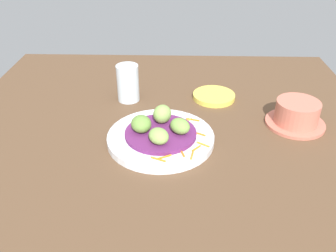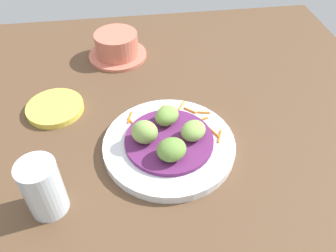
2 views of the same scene
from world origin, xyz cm
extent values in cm
cube|color=brown|center=(0.00, 0.00, 1.00)|extent=(110.00, 110.00, 2.00)
cylinder|color=silver|center=(-1.16, -2.47, 2.89)|extent=(25.25, 25.25, 1.78)
cylinder|color=#60235B|center=(-1.16, -2.47, 4.23)|extent=(16.85, 16.85, 0.88)
cylinder|color=orange|center=(8.12, -2.10, 3.98)|extent=(2.63, 1.74, 0.40)
cylinder|color=orange|center=(8.61, -6.45, 3.98)|extent=(2.89, 2.06, 0.40)
cylinder|color=orange|center=(7.02, -8.01, 3.98)|extent=(2.16, 2.35, 0.40)
cylinder|color=orange|center=(-1.20, -12.29, 3.98)|extent=(3.32, 1.71, 0.40)
cylinder|color=orange|center=(3.91, -9.88, 3.98)|extent=(1.20, 2.75, 0.40)
cylinder|color=orange|center=(5.29, 4.28, 3.98)|extent=(2.46, 1.52, 0.40)
cylinder|color=orange|center=(0.06, -11.44, 3.98)|extent=(3.20, 1.90, 0.40)
cylinder|color=orange|center=(5.99, -10.68, 3.98)|extent=(0.95, 2.80, 0.40)
cylinder|color=orange|center=(6.60, 4.49, 3.98)|extent=(3.38, 1.33, 0.40)
ellipsoid|color=#84A851|center=(-0.96, 2.04, 6.89)|extent=(5.76, 6.14, 4.44)
ellipsoid|color=olive|center=(-5.67, -2.26, 6.61)|extent=(6.09, 6.51, 3.88)
ellipsoid|color=#84A851|center=(-1.36, -6.97, 6.39)|extent=(6.41, 6.57, 3.45)
ellipsoid|color=#759E47|center=(3.35, -2.67, 6.43)|extent=(6.45, 6.59, 3.52)
cylinder|color=#E0CC4C|center=(13.23, 20.29, 2.69)|extent=(12.13, 12.13, 1.39)
cylinder|color=#C66B56|center=(32.75, 6.18, 2.40)|extent=(14.91, 14.91, 0.80)
cylinder|color=#C66B56|center=(32.75, 6.18, 5.66)|extent=(10.82, 10.82, 5.72)
cylinder|color=silver|center=(-11.35, 18.84, 7.22)|extent=(6.22, 6.22, 10.43)
camera|label=1|loc=(2.64, -73.55, 49.91)|focal=38.53mm
camera|label=2|loc=(-45.44, 3.95, 51.35)|focal=36.75mm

